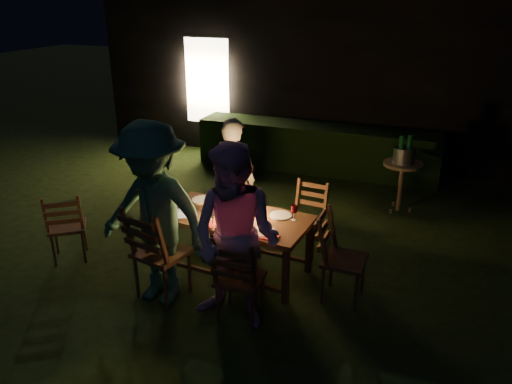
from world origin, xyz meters
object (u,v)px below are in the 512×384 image
at_px(chair_far_left, 232,215).
at_px(chair_spare, 69,238).
at_px(person_opp_right, 236,239).
at_px(ice_bucket, 404,155).
at_px(bottle_bucket_b, 408,151).
at_px(side_table, 403,169).
at_px(chair_end, 342,273).
at_px(person_opp_left, 154,215).
at_px(lantern, 241,202).
at_px(bottle_bucket_a, 400,152).
at_px(chair_near_left, 161,268).
at_px(person_house_side, 234,178).
at_px(bottle_table, 215,200).
at_px(chair_far_right, 305,231).
at_px(dining_table, 235,222).
at_px(chair_near_right, 240,293).

distance_m(chair_far_left, chair_spare, 1.99).
relative_size(chair_far_left, person_opp_right, 0.53).
xyz_separation_m(chair_spare, ice_bucket, (3.48, 2.84, 0.57)).
bearing_deg(bottle_bucket_b, side_table, -141.34).
bearing_deg(person_opp_right, side_table, 75.03).
height_order(chair_end, person_opp_left, person_opp_left).
height_order(chair_end, lantern, lantern).
bearing_deg(bottle_bucket_a, chair_near_left, -123.17).
distance_m(side_table, ice_bucket, 0.20).
bearing_deg(person_house_side, person_opp_right, 118.76).
height_order(person_opp_right, bottle_table, person_opp_right).
xyz_separation_m(chair_spare, lantern, (1.99, 0.50, 0.57)).
bearing_deg(person_opp_right, chair_far_right, 86.39).
distance_m(dining_table, chair_far_left, 0.95).
distance_m(chair_end, person_opp_left, 1.98).
xyz_separation_m(chair_near_right, chair_far_right, (0.23, 1.52, -0.02)).
height_order(chair_far_right, person_opp_right, person_opp_right).
height_order(chair_spare, bottle_bucket_a, bottle_bucket_a).
height_order(chair_far_left, lantern, lantern).
xyz_separation_m(chair_end, bottle_bucket_a, (0.27, 2.45, 0.60)).
bearing_deg(person_opp_left, bottle_bucket_b, 61.42).
bearing_deg(chair_far_left, person_house_side, -96.10).
relative_size(chair_far_right, chair_end, 0.92).
xyz_separation_m(dining_table, bottle_bucket_b, (1.59, 2.42, 0.28)).
distance_m(dining_table, bottle_bucket_a, 2.79).
relative_size(chair_near_right, bottle_bucket_a, 2.95).
bearing_deg(chair_near_right, person_opp_right, -100.60).
bearing_deg(side_table, bottle_table, -127.19).
relative_size(bottle_table, ice_bucket, 0.93).
bearing_deg(chair_far_right, side_table, -113.61).
bearing_deg(chair_far_right, bottle_bucket_a, -112.86).
xyz_separation_m(chair_spare, person_opp_left, (1.42, -0.33, 0.67)).
relative_size(lantern, bottle_bucket_b, 1.09).
relative_size(side_table, ice_bucket, 2.44).
relative_size(chair_near_left, bottle_bucket_a, 3.39).
distance_m(chair_spare, bottle_table, 1.83).
bearing_deg(side_table, chair_far_left, -140.69).
bearing_deg(chair_near_right, ice_bucket, 67.19).
height_order(chair_spare, person_house_side, person_house_side).
bearing_deg(lantern, person_opp_right, -70.12).
relative_size(chair_far_right, lantern, 2.54).
relative_size(dining_table, person_house_side, 1.10).
distance_m(chair_far_left, person_opp_left, 1.72).
distance_m(chair_near_left, chair_end, 1.85).
height_order(chair_spare, bottle_table, bottle_table).
relative_size(side_table, bottle_bucket_a, 2.29).
relative_size(chair_near_right, person_opp_left, 0.50).
relative_size(person_opp_right, bottle_table, 6.36).
bearing_deg(lantern, bottle_bucket_b, 57.07).
xyz_separation_m(chair_near_left, bottle_bucket_a, (2.01, 3.08, 0.56)).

